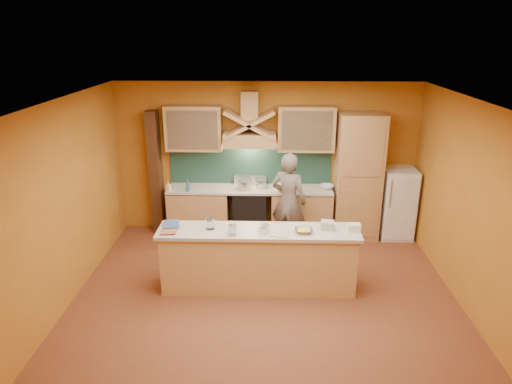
{
  "coord_description": "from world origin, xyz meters",
  "views": [
    {
      "loc": [
        0.03,
        -5.67,
        3.65
      ],
      "look_at": [
        -0.15,
        0.9,
        1.31
      ],
      "focal_mm": 32.0,
      "sensor_mm": 36.0,
      "label": 1
    }
  ],
  "objects_px": {
    "mixing_bowl": "(304,231)",
    "person": "(289,201)",
    "fridge": "(397,203)",
    "kitchen_scale": "(264,229)",
    "stove": "(250,212)"
  },
  "relations": [
    {
      "from": "person",
      "to": "fridge",
      "type": "bearing_deg",
      "value": -141.77
    },
    {
      "from": "mixing_bowl",
      "to": "person",
      "type": "bearing_deg",
      "value": 95.83
    },
    {
      "from": "fridge",
      "to": "kitchen_scale",
      "type": "distance_m",
      "value": 3.16
    },
    {
      "from": "stove",
      "to": "fridge",
      "type": "xyz_separation_m",
      "value": [
        2.7,
        0.0,
        0.2
      ]
    },
    {
      "from": "stove",
      "to": "kitchen_scale",
      "type": "distance_m",
      "value": 2.09
    },
    {
      "from": "fridge",
      "to": "mixing_bowl",
      "type": "xyz_separation_m",
      "value": [
        -1.86,
        -1.98,
        0.33
      ]
    },
    {
      "from": "stove",
      "to": "fridge",
      "type": "height_order",
      "value": "fridge"
    },
    {
      "from": "stove",
      "to": "person",
      "type": "xyz_separation_m",
      "value": [
        0.69,
        -0.5,
        0.41
      ]
    },
    {
      "from": "person",
      "to": "mixing_bowl",
      "type": "height_order",
      "value": "person"
    },
    {
      "from": "stove",
      "to": "fridge",
      "type": "bearing_deg",
      "value": 0.0
    },
    {
      "from": "stove",
      "to": "mixing_bowl",
      "type": "relative_size",
      "value": 3.6
    },
    {
      "from": "fridge",
      "to": "kitchen_scale",
      "type": "bearing_deg",
      "value": -140.4
    },
    {
      "from": "kitchen_scale",
      "to": "stove",
      "type": "bearing_deg",
      "value": 106.93
    },
    {
      "from": "stove",
      "to": "person",
      "type": "distance_m",
      "value": 0.94
    },
    {
      "from": "person",
      "to": "stove",
      "type": "bearing_deg",
      "value": -11.5
    }
  ]
}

